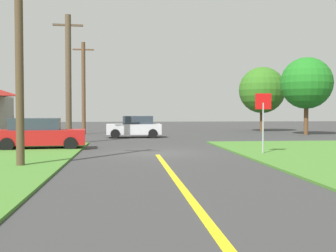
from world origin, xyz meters
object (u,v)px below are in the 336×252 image
Objects in this scene: utility_pole_mid at (68,78)px; pine_tree_center at (306,83)px; stop_sign at (263,112)px; oak_tree_left at (262,90)px; utility_pole_far at (84,87)px; parked_car_near_building at (39,134)px; car_approaching_junction at (135,127)px; utility_pole_near at (19,43)px.

utility_pole_mid is 1.20× the size of pine_tree_center.
oak_tree_left reaches higher than stop_sign.
pine_tree_center is (18.46, 7.79, 0.33)m from utility_pole_mid.
stop_sign is 12.38m from utility_pole_mid.
parked_car_near_building is at bearing -93.29° from utility_pole_far.
car_approaching_junction is (-5.47, 13.04, -1.13)m from stop_sign.
parked_car_near_building is at bearing -104.55° from utility_pole_mid.
utility_pole_far is at bearing -51.80° from stop_sign.
oak_tree_left is (16.94, 3.35, -0.00)m from utility_pole_far.
utility_pole_near is 1.30× the size of pine_tree_center.
utility_pole_near is 30.28m from oak_tree_left.
utility_pole_near reaches higher than utility_pole_mid.
pine_tree_center reaches higher than stop_sign.
utility_pole_near is 1.08× the size of utility_pole_mid.
pine_tree_center is (14.34, 2.30, 3.50)m from car_approaching_junction.
pine_tree_center reaches higher than oak_tree_left.
utility_pole_near reaches higher than car_approaching_junction.
car_approaching_junction is at bearing -170.88° from pine_tree_center.
oak_tree_left reaches higher than parked_car_near_building.
pine_tree_center is at bearing -109.74° from stop_sign.
car_approaching_junction is 0.51× the size of utility_pole_far.
pine_tree_center is at bearing 22.89° from utility_pole_mid.
utility_pole_near is at bearing 74.42° from car_approaching_junction.
utility_pole_mid is 21.98m from oak_tree_left.
car_approaching_junction is 14.94m from pine_tree_center.
utility_pole_near is at bearing 28.80° from stop_sign.
pine_tree_center is at bearing -171.47° from car_approaching_junction.
utility_pole_mid is at bearing 70.45° from parked_car_near_building.
car_approaching_junction is at bearing -51.41° from utility_pole_far.
parked_car_near_building is 22.92m from pine_tree_center.
utility_pole_near reaches higher than pine_tree_center.
oak_tree_left is 6.62m from pine_tree_center.
utility_pole_mid is (-9.60, 7.54, 2.04)m from stop_sign.
utility_pole_mid reaches higher than pine_tree_center.
parked_car_near_building is 10.62m from car_approaching_junction.
parked_car_near_building is 25.51m from oak_tree_left.
stop_sign is 0.36× the size of utility_pole_mid.
pine_tree_center is (1.67, -6.40, 0.27)m from oak_tree_left.
utility_pole_far is 1.25× the size of oak_tree_left.
utility_pole_far is (-4.27, 5.35, 3.24)m from car_approaching_junction.
oak_tree_left is (17.78, 18.00, 3.23)m from parked_car_near_building.
stop_sign is 20.91m from utility_pole_far.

